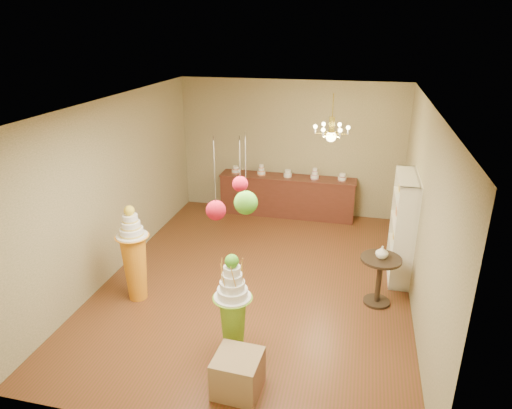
% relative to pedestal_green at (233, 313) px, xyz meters
% --- Properties ---
extents(floor, '(6.50, 6.50, 0.00)m').
position_rel_pedestal_green_xyz_m(floor, '(-0.11, 1.87, -0.63)').
color(floor, '#5B3118').
rests_on(floor, ground).
extents(ceiling, '(6.50, 6.50, 0.00)m').
position_rel_pedestal_green_xyz_m(ceiling, '(-0.11, 1.87, 2.37)').
color(ceiling, silver).
rests_on(ceiling, ground).
extents(wall_back, '(5.00, 0.04, 3.00)m').
position_rel_pedestal_green_xyz_m(wall_back, '(-0.11, 5.12, 0.87)').
color(wall_back, '#988D66').
rests_on(wall_back, ground).
extents(wall_front, '(5.00, 0.04, 3.00)m').
position_rel_pedestal_green_xyz_m(wall_front, '(-0.11, -1.38, 0.87)').
color(wall_front, '#988D66').
rests_on(wall_front, ground).
extents(wall_left, '(0.04, 6.50, 3.00)m').
position_rel_pedestal_green_xyz_m(wall_left, '(-2.61, 1.87, 0.87)').
color(wall_left, '#988D66').
rests_on(wall_left, ground).
extents(wall_right, '(0.04, 6.50, 3.00)m').
position_rel_pedestal_green_xyz_m(wall_right, '(2.39, 1.87, 0.87)').
color(wall_right, '#988D66').
rests_on(wall_right, ground).
extents(pedestal_green, '(0.61, 0.61, 1.47)m').
position_rel_pedestal_green_xyz_m(pedestal_green, '(0.00, 0.00, 0.00)').
color(pedestal_green, '#72A925').
rests_on(pedestal_green, floor).
extents(pedestal_orange, '(0.62, 0.62, 1.58)m').
position_rel_pedestal_green_xyz_m(pedestal_orange, '(-1.85, 0.92, 0.04)').
color(pedestal_orange, orange).
rests_on(pedestal_orange, floor).
extents(burlap_riser, '(0.57, 0.57, 0.49)m').
position_rel_pedestal_green_xyz_m(burlap_riser, '(0.23, -0.63, -0.38)').
color(burlap_riser, '#967752').
rests_on(burlap_riser, floor).
extents(sideboard, '(3.04, 0.54, 1.16)m').
position_rel_pedestal_green_xyz_m(sideboard, '(-0.11, 4.84, -0.15)').
color(sideboard, '#512419').
rests_on(sideboard, floor).
extents(shelving_unit, '(0.33, 1.20, 1.80)m').
position_rel_pedestal_green_xyz_m(shelving_unit, '(2.23, 2.67, 0.27)').
color(shelving_unit, white).
rests_on(shelving_unit, floor).
extents(round_table, '(0.66, 0.66, 0.79)m').
position_rel_pedestal_green_xyz_m(round_table, '(1.87, 1.64, -0.12)').
color(round_table, black).
rests_on(round_table, floor).
extents(vase, '(0.20, 0.20, 0.20)m').
position_rel_pedestal_green_xyz_m(vase, '(1.87, 1.64, 0.26)').
color(vase, white).
rests_on(vase, round_table).
extents(pom_red_left, '(0.23, 0.23, 0.96)m').
position_rel_pedestal_green_xyz_m(pom_red_left, '(-0.09, -0.28, 1.53)').
color(pom_red_left, '#423B30').
rests_on(pom_red_left, ceiling).
extents(pom_green_mid, '(0.28, 0.28, 0.96)m').
position_rel_pedestal_green_xyz_m(pom_green_mid, '(0.19, -0.03, 1.55)').
color(pom_green_mid, '#423B30').
rests_on(pom_green_mid, ceiling).
extents(pom_red_right, '(0.17, 0.17, 0.62)m').
position_rel_pedestal_green_xyz_m(pom_red_right, '(0.18, -0.22, 1.84)').
color(pom_red_right, '#423B30').
rests_on(pom_red_right, ceiling).
extents(chandelier, '(0.70, 0.70, 0.85)m').
position_rel_pedestal_green_xyz_m(chandelier, '(0.90, 3.22, 1.67)').
color(chandelier, gold).
rests_on(chandelier, ceiling).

